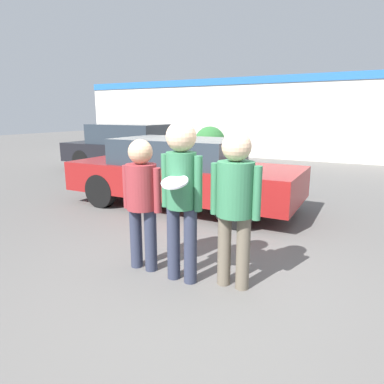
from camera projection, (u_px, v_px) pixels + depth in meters
name	position (u px, v px, depth m)	size (l,w,h in m)	color
ground_plane	(204.00, 282.00, 3.95)	(56.00, 56.00, 0.00)	#5B5956
storefront_building	(330.00, 118.00, 13.38)	(24.00, 0.22, 3.43)	silver
person_left	(142.00, 194.00, 4.09)	(0.54, 0.37, 1.61)	#2D3347
person_middle_with_frisbee	(181.00, 188.00, 3.75)	(0.50, 0.55, 1.82)	#2D3347
person_right	(235.00, 196.00, 3.63)	(0.56, 0.39, 1.72)	#665B4C
parked_car_near	(181.00, 172.00, 7.01)	(4.74, 1.84, 1.41)	maroon
parked_car_far	(131.00, 148.00, 11.40)	(4.74, 1.83, 1.56)	black
shrub	(210.00, 142.00, 15.03)	(1.36, 1.36, 1.36)	#2D6B33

